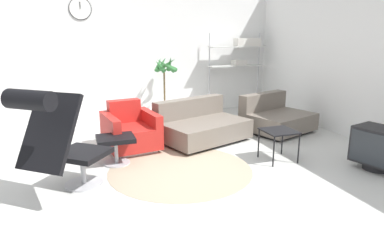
# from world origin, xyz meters

# --- Properties ---
(ground_plane) EXTENTS (12.00, 12.00, 0.00)m
(ground_plane) POSITION_xyz_m (0.00, 0.00, 0.00)
(ground_plane) COLOR silver
(wall_back) EXTENTS (12.00, 0.09, 2.80)m
(wall_back) POSITION_xyz_m (-0.00, 3.29, 1.40)
(wall_back) COLOR white
(wall_back) RESTS_ON ground_plane
(wall_right) EXTENTS (0.06, 12.00, 2.80)m
(wall_right) POSITION_xyz_m (3.19, 0.00, 1.40)
(wall_right) COLOR white
(wall_right) RESTS_ON ground_plane
(round_rug) EXTENTS (1.87, 1.87, 0.01)m
(round_rug) POSITION_xyz_m (0.01, -0.07, 0.00)
(round_rug) COLOR tan
(round_rug) RESTS_ON ground_plane
(lounge_chair) EXTENTS (1.04, 1.12, 1.23)m
(lounge_chair) POSITION_xyz_m (-1.41, -0.40, 0.71)
(lounge_chair) COLOR #BCBCC1
(lounge_chair) RESTS_ON ground_plane
(ottoman) EXTENTS (0.50, 0.42, 0.39)m
(ottoman) POSITION_xyz_m (-0.74, 0.42, 0.29)
(ottoman) COLOR #BCBCC1
(ottoman) RESTS_ON ground_plane
(armchair_red) EXTENTS (0.85, 0.90, 0.72)m
(armchair_red) POSITION_xyz_m (-0.46, 0.98, 0.27)
(armchair_red) COLOR silver
(armchair_red) RESTS_ON ground_plane
(couch_low) EXTENTS (1.61, 1.34, 0.66)m
(couch_low) POSITION_xyz_m (0.72, 1.04, 0.23)
(couch_low) COLOR black
(couch_low) RESTS_ON ground_plane
(couch_second) EXTENTS (1.35, 1.25, 0.66)m
(couch_second) POSITION_xyz_m (2.19, 1.11, 0.23)
(couch_second) COLOR black
(couch_second) RESTS_ON ground_plane
(side_table) EXTENTS (0.43, 0.43, 0.44)m
(side_table) POSITION_xyz_m (1.41, -0.18, 0.39)
(side_table) COLOR black
(side_table) RESTS_ON ground_plane
(crt_television) EXTENTS (0.56, 0.65, 0.56)m
(crt_television) POSITION_xyz_m (2.43, -0.90, 0.31)
(crt_television) COLOR black
(crt_television) RESTS_ON ground_plane
(potted_plant) EXTENTS (0.52, 0.59, 1.30)m
(potted_plant) POSITION_xyz_m (0.59, 2.85, 0.65)
(potted_plant) COLOR silver
(potted_plant) RESTS_ON ground_plane
(shelf_unit) EXTENTS (1.30, 0.28, 1.74)m
(shelf_unit) POSITION_xyz_m (2.43, 2.97, 1.34)
(shelf_unit) COLOR #BCBCC1
(shelf_unit) RESTS_ON ground_plane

